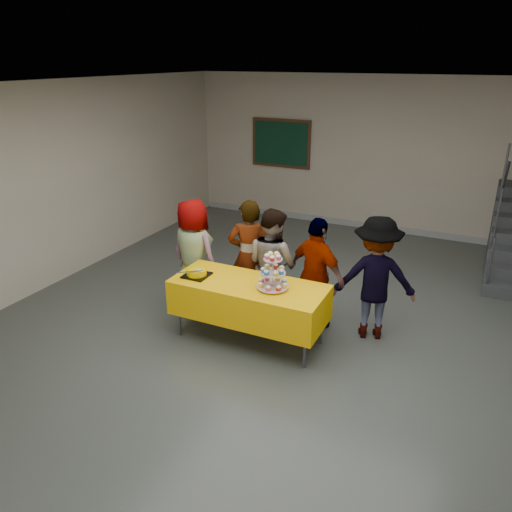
# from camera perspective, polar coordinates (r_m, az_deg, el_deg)

# --- Properties ---
(room_shell) EXTENTS (10.00, 10.04, 3.02)m
(room_shell) POSITION_cam_1_polar(r_m,az_deg,el_deg) (5.31, 3.97, 9.08)
(room_shell) COLOR #4C514C
(room_shell) RESTS_ON ground
(bake_table) EXTENTS (1.88, 0.78, 0.77)m
(bake_table) POSITION_cam_1_polar(r_m,az_deg,el_deg) (6.09, -0.81, -4.95)
(bake_table) COLOR #595960
(bake_table) RESTS_ON ground
(cupcake_stand) EXTENTS (0.38, 0.38, 0.44)m
(cupcake_stand) POSITION_cam_1_polar(r_m,az_deg,el_deg) (5.79, 1.93, -2.12)
(cupcake_stand) COLOR silver
(cupcake_stand) RESTS_ON bake_table
(bear_cake) EXTENTS (0.32, 0.36, 0.12)m
(bear_cake) POSITION_cam_1_polar(r_m,az_deg,el_deg) (6.21, -6.80, -1.77)
(bear_cake) COLOR black
(bear_cake) RESTS_ON bake_table
(schoolchild_a) EXTENTS (0.83, 0.62, 1.55)m
(schoolchild_a) POSITION_cam_1_polar(r_m,az_deg,el_deg) (6.90, -7.12, 0.22)
(schoolchild_a) COLOR slate
(schoolchild_a) RESTS_ON ground
(schoolchild_b) EXTENTS (0.68, 0.58, 1.58)m
(schoolchild_b) POSITION_cam_1_polar(r_m,az_deg,el_deg) (6.74, -0.79, -0.03)
(schoolchild_b) COLOR slate
(schoolchild_b) RESTS_ON ground
(schoolchild_c) EXTENTS (0.90, 0.82, 1.52)m
(schoolchild_c) POSITION_cam_1_polar(r_m,az_deg,el_deg) (6.57, 1.86, -0.94)
(schoolchild_c) COLOR slate
(schoolchild_c) RESTS_ON ground
(schoolchild_d) EXTENTS (0.94, 0.68, 1.49)m
(schoolchild_d) POSITION_cam_1_polar(r_m,az_deg,el_deg) (6.34, 6.92, -2.12)
(schoolchild_d) COLOR slate
(schoolchild_d) RESTS_ON ground
(schoolchild_e) EXTENTS (1.14, 0.85, 1.57)m
(schoolchild_e) POSITION_cam_1_polar(r_m,az_deg,el_deg) (6.26, 13.45, -2.48)
(schoolchild_e) COLOR slate
(schoolchild_e) RESTS_ON ground
(noticeboard) EXTENTS (1.30, 0.05, 1.00)m
(noticeboard) POSITION_cam_1_polar(r_m,az_deg,el_deg) (10.72, 2.87, 12.74)
(noticeboard) COLOR #472B16
(noticeboard) RESTS_ON ground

